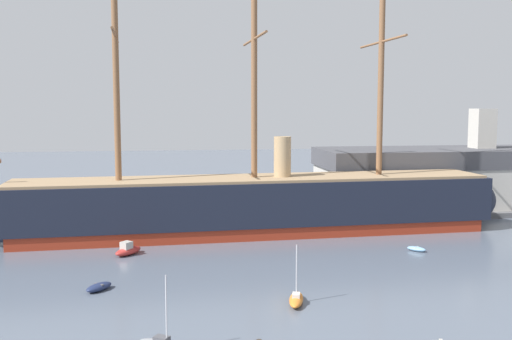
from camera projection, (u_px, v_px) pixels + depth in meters
name	position (u px, v px, depth m)	size (l,w,h in m)	color
tall_ship	(254.00, 204.00, 75.78)	(74.74, 16.32, 35.93)	maroon
sailboat_near_centre	(296.00, 299.00, 48.84)	(2.15, 4.01, 5.00)	orange
dinghy_mid_left	(99.00, 287.00, 52.41)	(2.73, 2.94, 0.66)	#1E284C
motorboat_alongside_bow	(128.00, 250.00, 65.12)	(3.52, 3.81, 1.54)	#B22D28
dinghy_alongside_stern	(416.00, 249.00, 66.83)	(2.21, 2.33, 0.53)	#7FB2D6
sailboat_far_left	(43.00, 222.00, 81.69)	(4.35, 3.86, 5.85)	#B22D28
motorboat_distant_centre	(238.00, 208.00, 93.37)	(2.69, 3.15, 1.25)	orange
dockside_warehouse_right	(444.00, 179.00, 93.70)	(43.24, 17.31, 16.21)	#565659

